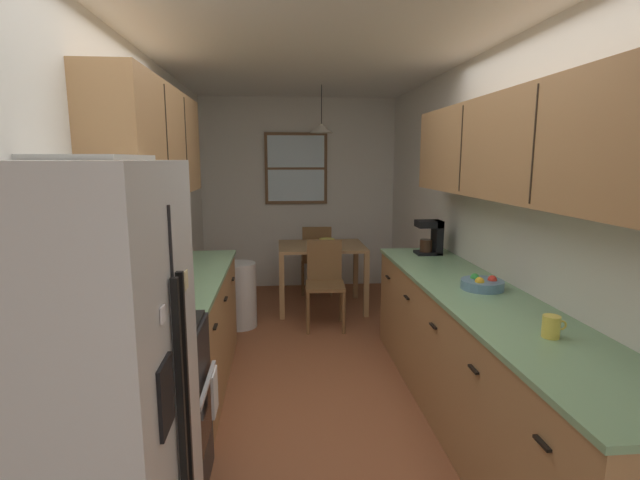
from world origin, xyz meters
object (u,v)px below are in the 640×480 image
at_px(dining_table, 321,255).
at_px(dining_chair_far, 317,256).
at_px(refrigerator, 77,423).
at_px(fruit_bowl, 482,284).
at_px(coffee_maker, 432,237).
at_px(stove_range, 139,416).
at_px(storage_canister, 161,285).
at_px(dining_chair_near, 325,279).
at_px(trash_bin, 239,295).
at_px(microwave_over_range, 98,188).
at_px(table_serving_bowl, 327,241).
at_px(mug_by_coffeemaker, 551,327).

bearing_deg(dining_table, dining_chair_far, 90.73).
height_order(refrigerator, fruit_bowl, refrigerator).
relative_size(coffee_maker, fruit_bowl, 1.11).
bearing_deg(dining_table, stove_range, -111.24).
distance_m(dining_chair_far, storage_canister, 3.36).
distance_m(dining_chair_near, trash_bin, 0.91).
relative_size(dining_chair_far, coffee_maker, 2.94).
bearing_deg(stove_range, dining_table, 68.76).
bearing_deg(stove_range, trash_bin, 83.40).
xyz_separation_m(trash_bin, coffee_maker, (1.79, -0.75, 0.72)).
bearing_deg(trash_bin, dining_chair_near, -2.55).
xyz_separation_m(dining_chair_near, storage_canister, (-1.19, -1.91, 0.49)).
height_order(microwave_over_range, trash_bin, microwave_over_range).
bearing_deg(table_serving_bowl, refrigerator, -107.65).
bearing_deg(fruit_bowl, table_serving_bowl, 106.79).
height_order(microwave_over_range, dining_chair_far, microwave_over_range).
distance_m(storage_canister, mug_by_coffeemaker, 2.17).
bearing_deg(dining_chair_near, refrigerator, -109.66).
relative_size(microwave_over_range, coffee_maker, 2.09).
xyz_separation_m(coffee_maker, table_serving_bowl, (-0.80, 1.39, -0.27)).
height_order(stove_range, fruit_bowl, stove_range).
bearing_deg(coffee_maker, mug_by_coffeemaker, -91.96).
xyz_separation_m(storage_canister, mug_by_coffeemaker, (2.02, -0.81, -0.03)).
relative_size(dining_chair_far, mug_by_coffeemaker, 7.47).
relative_size(refrigerator, coffee_maker, 5.70).
bearing_deg(stove_range, refrigerator, -87.65).
distance_m(dining_chair_near, mug_by_coffeemaker, 2.87).
distance_m(stove_range, coffee_maker, 2.81).
xyz_separation_m(dining_table, trash_bin, (-0.91, -0.56, -0.30)).
bearing_deg(microwave_over_range, coffee_maker, 39.30).
bearing_deg(coffee_maker, dining_table, 123.71).
distance_m(dining_chair_far, table_serving_bowl, 0.60).
xyz_separation_m(dining_chair_far, table_serving_bowl, (0.08, -0.52, 0.29)).
height_order(trash_bin, storage_canister, storage_canister).
distance_m(dining_table, mug_by_coffeemaker, 3.43).
bearing_deg(dining_chair_far, fruit_bowl, -74.53).
relative_size(storage_canister, coffee_maker, 0.57).
bearing_deg(dining_chair_near, fruit_bowl, -65.29).
xyz_separation_m(refrigerator, microwave_over_range, (-0.14, 0.73, 0.74)).
relative_size(refrigerator, dining_table, 1.75).
xyz_separation_m(stove_range, fruit_bowl, (2.05, 0.64, 0.46)).
distance_m(stove_range, microwave_over_range, 1.15).
bearing_deg(dining_table, refrigerator, -107.04).
bearing_deg(coffee_maker, storage_canister, -150.15).
xyz_separation_m(refrigerator, dining_table, (1.18, 3.84, -0.23)).
relative_size(dining_chair_far, trash_bin, 1.31).
bearing_deg(table_serving_bowl, storage_canister, -116.37).
distance_m(dining_table, dining_chair_far, 0.61).
bearing_deg(microwave_over_range, trash_bin, 80.90).
relative_size(mug_by_coffeemaker, fruit_bowl, 0.44).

